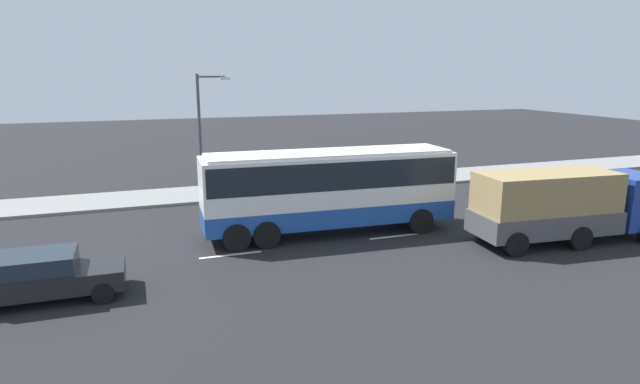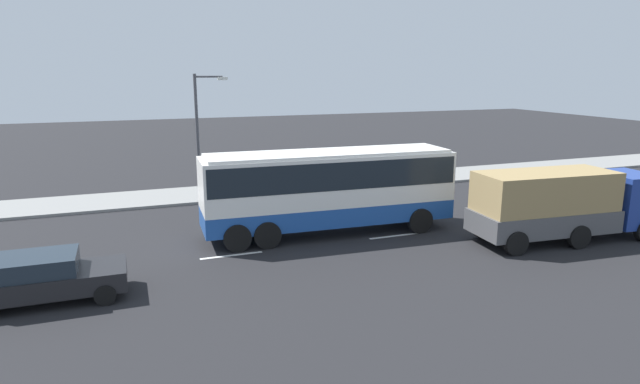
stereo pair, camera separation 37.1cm
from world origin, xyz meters
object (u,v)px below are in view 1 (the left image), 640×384
at_px(pedestrian_near_curb, 271,172).
at_px(street_lamp, 203,128).
at_px(cargo_truck, 566,203).
at_px(coach_bus, 329,183).
at_px(car_black_sedan, 43,275).

height_order(pedestrian_near_curb, street_lamp, street_lamp).
relative_size(pedestrian_near_curb, street_lamp, 0.26).
bearing_deg(cargo_truck, coach_bus, 158.11).
xyz_separation_m(car_black_sedan, pedestrian_near_curb, (10.49, 12.61, 0.34)).
distance_m(car_black_sedan, pedestrian_near_curb, 16.41).
bearing_deg(pedestrian_near_curb, cargo_truck, 139.02).
relative_size(coach_bus, car_black_sedan, 2.39).
bearing_deg(street_lamp, coach_bus, -60.50).
height_order(coach_bus, car_black_sedan, coach_bus).
bearing_deg(cargo_truck, car_black_sedan, -177.87).
bearing_deg(car_black_sedan, coach_bus, 18.86).
bearing_deg(coach_bus, street_lamp, 122.02).
distance_m(pedestrian_near_curb, street_lamp, 5.15).
bearing_deg(pedestrian_near_curb, street_lamp, 36.43).
xyz_separation_m(cargo_truck, street_lamp, (-12.98, 11.79, 2.35)).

